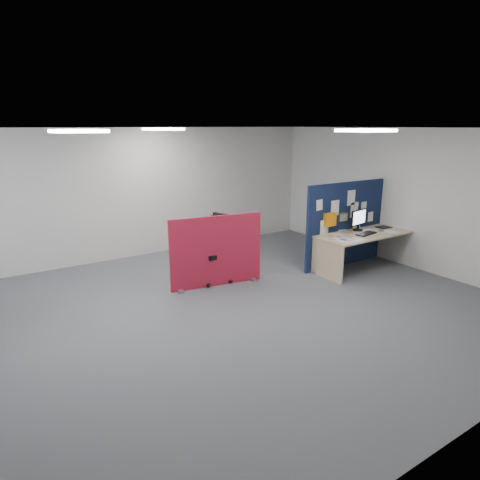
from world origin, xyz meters
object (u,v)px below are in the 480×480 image
main_desk (362,240)px  monitor_main (359,219)px  red_divider (216,252)px  office_chair (216,244)px  navy_divider (345,224)px

main_desk → monitor_main: (0.04, 0.15, 0.39)m
red_divider → office_chair: size_ratio=1.40×
red_divider → navy_divider: bearing=1.3°
main_desk → office_chair: bearing=159.1°
main_desk → red_divider: red_divider is taller
office_chair → red_divider: bearing=-134.1°
monitor_main → red_divider: 2.97m
monitor_main → red_divider: (-2.89, 0.60, -0.35)m
navy_divider → monitor_main: 0.29m
main_desk → red_divider: 2.94m
monitor_main → red_divider: red_divider is taller
main_desk → red_divider: size_ratio=1.22×
navy_divider → red_divider: navy_divider is taller
monitor_main → office_chair: office_chair is taller
main_desk → navy_divider: bearing=108.2°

